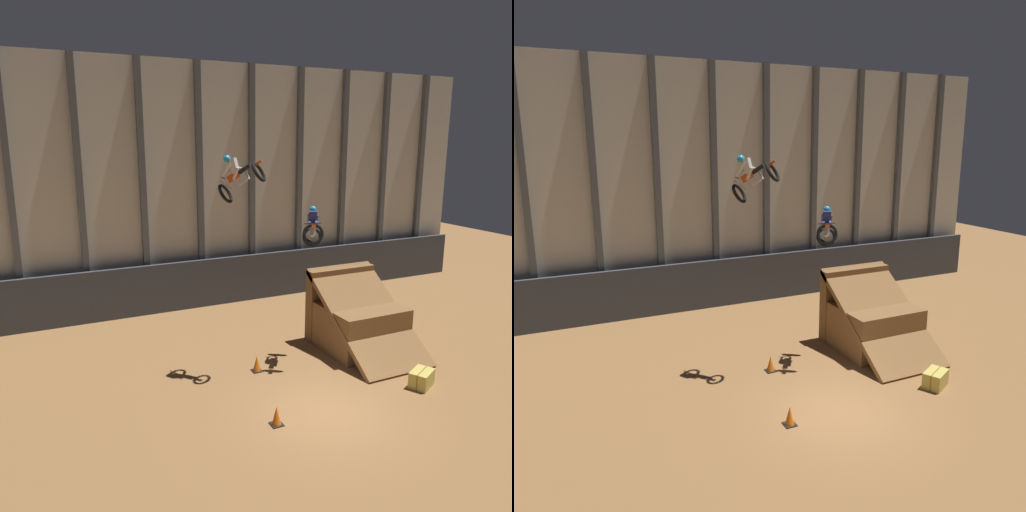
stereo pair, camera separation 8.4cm
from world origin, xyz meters
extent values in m
plane|color=olive|center=(0.00, 0.00, 0.00)|extent=(60.00, 60.00, 0.00)
cube|color=beige|center=(0.00, 11.79, 5.87)|extent=(32.00, 0.12, 11.74)
cube|color=#4C5156|center=(-8.29, 11.59, 5.87)|extent=(0.28, 0.28, 11.74)
cube|color=#4C5156|center=(-5.53, 11.59, 5.87)|extent=(0.28, 0.28, 11.74)
cube|color=#4C5156|center=(-2.76, 11.59, 5.87)|extent=(0.28, 0.28, 11.74)
cube|color=#4C5156|center=(0.00, 11.59, 5.87)|extent=(0.28, 0.28, 11.74)
cube|color=#4C5156|center=(2.76, 11.59, 5.87)|extent=(0.28, 0.28, 11.74)
cube|color=#4C5156|center=(5.53, 11.59, 5.87)|extent=(0.28, 0.28, 11.74)
cube|color=#4C5156|center=(8.29, 11.59, 5.87)|extent=(0.28, 0.28, 11.74)
cube|color=#4C5156|center=(11.05, 11.59, 5.87)|extent=(0.28, 0.28, 11.74)
cube|color=#4C5156|center=(13.82, 11.59, 5.87)|extent=(0.28, 0.28, 11.74)
cube|color=#383D47|center=(0.00, 11.05, 1.20)|extent=(31.36, 0.20, 2.39)
cube|color=brown|center=(3.80, 3.74, 0.90)|extent=(2.98, 3.01, 1.79)
cube|color=brown|center=(3.80, 4.99, 1.50)|extent=(3.04, 0.50, 2.99)
cube|color=olive|center=(3.80, 3.10, 1.50)|extent=(3.04, 4.41, 3.16)
torus|color=black|center=(-1.59, 4.21, 6.37)|extent=(0.85, 0.86, 0.68)
torus|color=black|center=(-0.73, 3.40, 7.11)|extent=(0.85, 0.86, 0.68)
cube|color=#B7B7BC|center=(-1.18, 3.82, 6.87)|extent=(0.55, 0.53, 0.51)
cube|color=#E54C19|center=(-1.36, 3.99, 6.95)|extent=(0.50, 0.49, 0.44)
cube|color=black|center=(-1.12, 3.76, 7.17)|extent=(0.50, 0.49, 0.40)
cube|color=#E54C19|center=(-0.77, 3.43, 7.38)|extent=(0.34, 0.33, 0.24)
cylinder|color=#B7B7BC|center=(-1.58, 4.19, 6.66)|extent=(0.39, 0.37, 0.37)
cylinder|color=black|center=(-1.64, 4.26, 6.89)|extent=(0.16, 0.65, 0.04)
cube|color=silver|center=(-1.35, 3.98, 7.31)|extent=(0.41, 0.41, 0.53)
sphere|color=#2393CC|center=(-1.54, 4.16, 7.52)|extent=(0.44, 0.43, 0.36)
cylinder|color=silver|center=(-1.37, 3.83, 7.05)|extent=(0.27, 0.26, 0.43)
cylinder|color=silver|center=(-1.21, 4.01, 7.05)|extent=(0.27, 0.26, 0.43)
cylinder|color=silver|center=(-1.62, 4.01, 7.19)|extent=(0.33, 0.32, 0.46)
cylinder|color=silver|center=(-1.40, 4.24, 7.19)|extent=(0.33, 0.32, 0.46)
torus|color=black|center=(1.86, 4.18, 4.59)|extent=(0.78, 0.62, 0.73)
torus|color=black|center=(1.18, 3.01, 4.97)|extent=(0.78, 0.62, 0.73)
cube|color=#B7B7BC|center=(1.51, 3.58, 4.91)|extent=(0.44, 0.59, 0.41)
cube|color=#E54C19|center=(1.62, 3.76, 5.06)|extent=(0.42, 0.52, 0.35)
cube|color=black|center=(1.43, 3.43, 5.18)|extent=(0.42, 0.58, 0.26)
cube|color=#E54C19|center=(1.17, 2.98, 5.24)|extent=(0.30, 0.38, 0.15)
cylinder|color=#B7B7BC|center=(1.80, 4.08, 4.87)|extent=(0.24, 0.36, 0.47)
cylinder|color=black|center=(1.81, 4.10, 5.12)|extent=(0.65, 0.20, 0.04)
cube|color=navy|center=(1.56, 3.67, 5.40)|extent=(0.34, 0.32, 0.51)
sphere|color=#2393CC|center=(1.65, 3.82, 5.68)|extent=(0.38, 0.41, 0.32)
cylinder|color=navy|center=(1.45, 3.72, 5.13)|extent=(0.27, 0.36, 0.39)
cylinder|color=navy|center=(1.66, 3.60, 5.13)|extent=(0.27, 0.36, 0.39)
cylinder|color=navy|center=(1.54, 3.95, 5.35)|extent=(0.30, 0.45, 0.37)
cylinder|color=navy|center=(1.82, 3.79, 5.35)|extent=(0.30, 0.45, 0.37)
cube|color=black|center=(-0.78, 3.44, 0.01)|extent=(0.36, 0.36, 0.03)
cone|color=orange|center=(-0.78, 3.44, 0.31)|extent=(0.28, 0.28, 0.55)
cube|color=black|center=(-1.73, 0.05, 0.01)|extent=(0.36, 0.36, 0.03)
cone|color=orange|center=(-1.73, 0.05, 0.31)|extent=(0.28, 0.28, 0.55)
cube|color=#CCB751|center=(3.80, 0.06, 0.28)|extent=(1.08, 0.95, 0.56)
cube|color=#996623|center=(3.80, 0.06, 0.28)|extent=(0.83, 0.46, 0.57)
camera|label=1|loc=(-7.83, -11.56, 8.18)|focal=35.00mm
camera|label=2|loc=(-7.75, -11.59, 8.18)|focal=35.00mm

